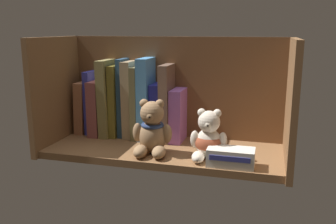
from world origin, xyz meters
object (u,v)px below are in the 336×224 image
book_5 (125,97)px  book_10 (169,102)px  book_11 (180,114)px  book_6 (132,99)px  book_8 (148,98)px  book_4 (118,100)px  teddy_bear_smaller (209,140)px  book_2 (101,107)px  book_9 (159,111)px  teddy_bear_larger (152,131)px  book_1 (93,102)px  book_0 (85,107)px  book_7 (140,101)px  book_3 (110,97)px  small_product_box (231,157)px

book_5 → book_10: size_ratio=1.06×
book_5 → book_11: size_ratio=1.54×
book_6 → book_8: book_8 is taller
book_4 → book_11: size_ratio=1.41×
teddy_bear_smaller → book_2: bearing=157.8°
book_9 → book_2: bearing=180.0°
teddy_bear_larger → book_10: bearing=87.6°
book_8 → book_1: bearing=180.0°
book_4 → book_8: 10.13cm
book_1 → book_2: (2.90, 0.00, -1.41)cm
teddy_bear_smaller → book_4: bearing=154.0°
book_0 → book_7: (18.97, 0.00, 2.82)cm
book_2 → teddy_bear_smaller: size_ratio=1.30×
book_10 → teddy_bear_smaller: 22.17cm
book_4 → book_10: size_ratio=0.97×
book_3 → book_8: bearing=0.0°
book_10 → book_8: bearing=180.0°
book_5 → teddy_bear_smaller: size_ratio=1.83×
book_8 → book_6: bearing=180.0°
book_5 → book_8: size_ratio=0.98×
book_0 → book_9: size_ratio=0.97×
book_2 → book_7: size_ratio=0.78×
book_9 → teddy_bear_larger: 15.56cm
book_9 → book_4: bearing=180.0°
book_7 → small_product_box: size_ratio=1.92×
book_4 → teddy_bear_smaller: (31.47, -15.32, -5.94)cm
book_6 → teddy_bear_smaller: (26.79, -15.32, -6.60)cm
book_2 → book_9: (19.60, 0.00, -0.12)cm
book_6 → teddy_bear_larger: 19.76cm
book_1 → book_8: bearing=0.0°
book_2 → book_11: (26.09, 0.00, -0.76)cm
book_8 → book_4: bearing=180.0°
book_5 → book_0: bearing=180.0°
book_10 → teddy_bear_larger: (-0.64, -15.19, -5.12)cm
book_3 → book_9: (16.26, 0.00, -3.41)cm
book_0 → book_1: size_ratio=0.82×
book_3 → book_7: size_ratio=1.08×
book_1 → teddy_bear_larger: size_ratio=1.35×
book_2 → teddy_bear_larger: size_ratio=1.16×
book_2 → teddy_bear_larger: bearing=-34.5°
book_5 → book_7: (5.09, 0.00, -1.06)cm
book_2 → book_11: 26.10cm
book_11 → small_product_box: book_11 is taller
book_0 → book_7: book_7 is taller
teddy_bear_smaller → book_1: bearing=159.3°
book_3 → teddy_bear_smaller: 38.08cm
book_11 → book_8: bearing=180.0°
book_11 → book_9: bearing=180.0°
book_0 → teddy_bear_larger: (27.78, -15.19, -1.90)cm
book_7 → book_10: bearing=0.0°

